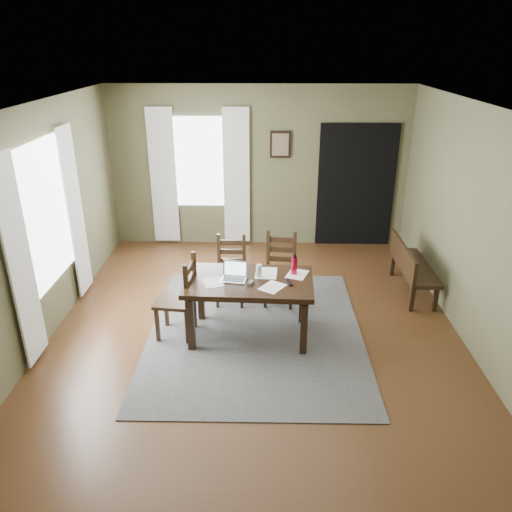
{
  "coord_description": "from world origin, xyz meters",
  "views": [
    {
      "loc": [
        0.1,
        -5.29,
        3.32
      ],
      "look_at": [
        0.0,
        0.3,
        0.9
      ],
      "focal_mm": 35.0,
      "sensor_mm": 36.0,
      "label": 1
    }
  ],
  "objects_px": {
    "chair_back_right": "(280,270)",
    "dining_table": "(249,287)",
    "laptop": "(234,275)",
    "bench": "(410,264)",
    "chair_end": "(180,299)",
    "chair_back_left": "(231,271)",
    "water_bottle": "(294,265)"
  },
  "relations": [
    {
      "from": "chair_back_left",
      "to": "bench",
      "type": "relative_size",
      "value": 0.72
    },
    {
      "from": "chair_end",
      "to": "chair_back_right",
      "type": "height_order",
      "value": "chair_end"
    },
    {
      "from": "chair_end",
      "to": "water_bottle",
      "type": "xyz_separation_m",
      "value": [
        1.36,
        0.18,
        0.37
      ]
    },
    {
      "from": "chair_back_left",
      "to": "water_bottle",
      "type": "bearing_deg",
      "value": -39.16
    },
    {
      "from": "dining_table",
      "to": "chair_end",
      "type": "relative_size",
      "value": 1.5
    },
    {
      "from": "dining_table",
      "to": "chair_end",
      "type": "bearing_deg",
      "value": -176.74
    },
    {
      "from": "chair_end",
      "to": "laptop",
      "type": "relative_size",
      "value": 3.13
    },
    {
      "from": "chair_end",
      "to": "chair_back_right",
      "type": "bearing_deg",
      "value": 132.41
    },
    {
      "from": "chair_back_right",
      "to": "chair_back_left",
      "type": "bearing_deg",
      "value": -172.42
    },
    {
      "from": "chair_back_left",
      "to": "dining_table",
      "type": "bearing_deg",
      "value": -70.52
    },
    {
      "from": "dining_table",
      "to": "water_bottle",
      "type": "relative_size",
      "value": 6.08
    },
    {
      "from": "chair_back_left",
      "to": "water_bottle",
      "type": "xyz_separation_m",
      "value": [
        0.81,
        -0.71,
        0.42
      ]
    },
    {
      "from": "dining_table",
      "to": "chair_back_left",
      "type": "relative_size",
      "value": 1.66
    },
    {
      "from": "dining_table",
      "to": "laptop",
      "type": "xyz_separation_m",
      "value": [
        -0.17,
        0.03,
        0.14
      ]
    },
    {
      "from": "water_bottle",
      "to": "bench",
      "type": "bearing_deg",
      "value": 31.15
    },
    {
      "from": "chair_back_right",
      "to": "water_bottle",
      "type": "height_order",
      "value": "water_bottle"
    },
    {
      "from": "chair_end",
      "to": "water_bottle",
      "type": "bearing_deg",
      "value": 103.77
    },
    {
      "from": "dining_table",
      "to": "laptop",
      "type": "height_order",
      "value": "laptop"
    },
    {
      "from": "bench",
      "to": "dining_table",
      "type": "bearing_deg",
      "value": 118.25
    },
    {
      "from": "dining_table",
      "to": "bench",
      "type": "distance_m",
      "value": 2.54
    },
    {
      "from": "chair_back_left",
      "to": "chair_back_right",
      "type": "relative_size",
      "value": 0.95
    },
    {
      "from": "dining_table",
      "to": "water_bottle",
      "type": "xyz_separation_m",
      "value": [
        0.53,
        0.17,
        0.21
      ]
    },
    {
      "from": "bench",
      "to": "laptop",
      "type": "height_order",
      "value": "laptop"
    },
    {
      "from": "chair_back_left",
      "to": "chair_end",
      "type": "bearing_deg",
      "value": -119.95
    },
    {
      "from": "laptop",
      "to": "bench",
      "type": "bearing_deg",
      "value": 35.48
    },
    {
      "from": "chair_end",
      "to": "chair_back_left",
      "type": "xyz_separation_m",
      "value": [
        0.55,
        0.89,
        -0.05
      ]
    },
    {
      "from": "laptop",
      "to": "water_bottle",
      "type": "height_order",
      "value": "water_bottle"
    },
    {
      "from": "chair_back_left",
      "to": "chair_back_right",
      "type": "height_order",
      "value": "chair_back_right"
    },
    {
      "from": "chair_back_right",
      "to": "dining_table",
      "type": "bearing_deg",
      "value": -106.66
    },
    {
      "from": "chair_back_left",
      "to": "laptop",
      "type": "distance_m",
      "value": 0.93
    },
    {
      "from": "chair_end",
      "to": "chair_back_left",
      "type": "bearing_deg",
      "value": 154.32
    },
    {
      "from": "chair_back_right",
      "to": "laptop",
      "type": "xyz_separation_m",
      "value": [
        -0.56,
        -0.85,
        0.33
      ]
    }
  ]
}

